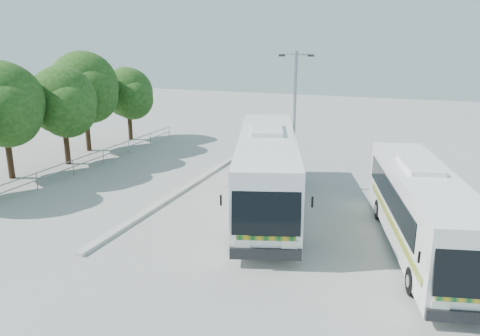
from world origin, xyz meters
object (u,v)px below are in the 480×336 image
at_px(tree_far_c, 63,101).
at_px(tree_far_d, 85,86).
at_px(lamppost, 294,115).
at_px(tree_far_e, 129,93).
at_px(coach_main, 267,169).
at_px(coach_adjacent, 422,209).
at_px(tree_far_b, 3,103).

xyz_separation_m(tree_far_c, tree_far_d, (-1.19, 3.70, 0.56)).
height_order(tree_far_c, tree_far_d, tree_far_d).
bearing_deg(lamppost, tree_far_e, 141.71).
bearing_deg(coach_main, lamppost, 64.63).
distance_m(tree_far_d, lamppost, 17.01).
relative_size(coach_adjacent, lamppost, 1.53).
height_order(coach_adjacent, lamppost, lamppost).
relative_size(tree_far_b, tree_far_d, 0.95).
xyz_separation_m(tree_far_b, tree_far_c, (0.89, 3.90, -0.31)).
xyz_separation_m(tree_far_d, lamppost, (16.61, -3.60, -0.65)).
bearing_deg(coach_adjacent, tree_far_e, 134.62).
height_order(tree_far_e, lamppost, lamppost).
bearing_deg(tree_far_d, lamppost, -12.22).
xyz_separation_m(tree_far_b, tree_far_d, (-0.30, 7.60, 0.25)).
height_order(tree_far_b, coach_main, tree_far_b).
height_order(tree_far_b, lamppost, lamppost).
bearing_deg(tree_far_b, tree_far_d, 92.23).
distance_m(tree_far_e, lamppost, 17.87).
xyz_separation_m(tree_far_b, coach_adjacent, (23.02, -1.79, -2.84)).
relative_size(tree_far_e, coach_adjacent, 0.51).
xyz_separation_m(tree_far_c, coach_adjacent, (22.13, -5.69, -2.54)).
height_order(tree_far_c, tree_far_e, tree_far_c).
xyz_separation_m(coach_main, coach_adjacent, (7.17, -2.42, -0.28)).
bearing_deg(lamppost, tree_far_c, 169.04).
bearing_deg(coach_adjacent, tree_far_d, 144.22).
relative_size(tree_far_b, lamppost, 0.92).
relative_size(tree_far_c, tree_far_e, 1.10).
height_order(coach_main, lamppost, lamppost).
relative_size(tree_far_b, tree_far_c, 1.07).
distance_m(tree_far_e, coach_adjacent, 26.64).
bearing_deg(tree_far_d, tree_far_c, -72.17).
xyz_separation_m(tree_far_b, coach_main, (15.85, 0.63, -2.57)).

